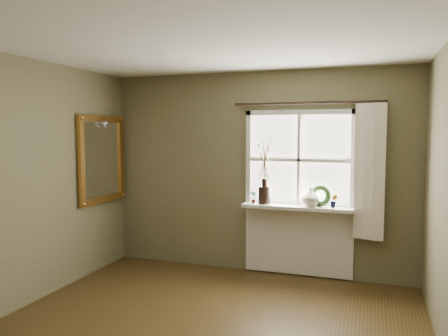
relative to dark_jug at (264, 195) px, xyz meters
name	(u,v)px	position (x,y,z in m)	size (l,w,h in m)	color
ceiling	(185,33)	(-0.14, -2.12, 1.57)	(4.50, 4.50, 0.00)	silver
wall_back	(258,172)	(-0.14, 0.18, 0.27)	(4.00, 0.10, 2.60)	brown
window_frame	(299,160)	(0.41, 0.11, 0.45)	(1.36, 0.06, 1.24)	silver
window_sill	(297,207)	(0.41, 0.00, -0.13)	(1.36, 0.26, 0.04)	silver
window_apron	(298,240)	(0.41, 0.11, -0.57)	(1.36, 0.04, 0.88)	silver
dark_jug	(264,195)	(0.00, 0.00, 0.00)	(0.15, 0.15, 0.23)	black
cream_vase	(310,197)	(0.58, 0.00, 0.00)	(0.22, 0.22, 0.23)	beige
wreath	(320,198)	(0.69, 0.04, -0.01)	(0.27, 0.27, 0.06)	#2C4C21
potted_plant_left	(253,197)	(-0.15, 0.00, -0.03)	(0.08, 0.06, 0.16)	#2C4C21
potted_plant_right	(334,201)	(0.86, 0.00, -0.03)	(0.09, 0.07, 0.16)	#2C4C21
curtain	(370,172)	(1.25, 0.01, 0.33)	(0.36, 0.12, 1.59)	silver
curtain_rod	(307,103)	(0.51, 0.05, 1.15)	(0.03, 0.03, 1.84)	black
gilt_mirror	(102,159)	(-2.10, -0.42, 0.44)	(0.10, 0.97, 1.15)	white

